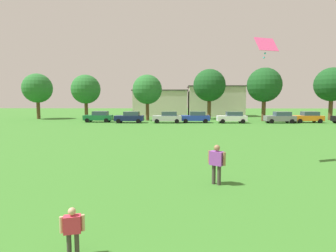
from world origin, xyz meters
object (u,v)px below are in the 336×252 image
Objects in this scene: parked_car_blue_3 at (196,117)px; tree_center_left at (147,90)px; parked_car_gray_5 at (280,117)px; adult_bystander at (217,161)px; parked_car_green_0 at (99,117)px; parked_car_white_4 at (232,117)px; parked_car_silver_2 at (168,117)px; child_kite_flyer at (72,228)px; kite at (266,45)px; parked_car_orange_6 at (308,117)px; parked_car_navy_1 at (130,117)px; tree_left at (86,89)px; tree_far_left at (37,88)px; tree_far_right at (332,85)px; tree_right at (264,85)px; tree_center_right at (209,85)px.

parked_car_blue_3 is 0.57× the size of tree_center_left.
parked_car_blue_3 is 1.00× the size of parked_car_gray_5.
parked_car_green_0 is (-13.59, 31.11, -0.11)m from adult_bystander.
parked_car_white_4 is (20.27, -1.09, 0.00)m from parked_car_green_0.
child_kite_flyer is at bearing 88.38° from parked_car_silver_2.
kite reaches higher than parked_car_orange_6.
parked_car_navy_1 is 0.56× the size of tree_left.
tree_far_right is at bearing -1.12° from tree_far_left.
parked_car_silver_2 is at bearing 0.75° from parked_car_white_4.
parked_car_green_0 and parked_car_white_4 have the same top height.
tree_far_right is (24.70, 36.82, 5.02)m from adult_bystander.
parked_car_orange_6 is (4.37, 0.69, 0.00)m from parked_car_gray_5.
tree_far_right is at bearing -165.93° from parked_car_silver_2.
parked_car_blue_3 is 12.94m from tree_right.
parked_car_silver_2 is 1.00× the size of parked_car_white_4.
parked_car_navy_1 and parked_car_gray_5 have the same top height.
parked_car_gray_5 is 13.28m from tree_center_right.
parked_car_silver_2 is at bearing 2.72° from parked_car_orange_6.
parked_car_silver_2 is 1.00× the size of parked_car_orange_6.
kite is 0.31× the size of parked_car_white_4.
tree_center_left is (19.97, -3.02, -0.35)m from tree_far_left.
tree_far_left is at bearing -15.05° from parked_car_blue_3.
kite is at bearing 121.47° from parked_car_green_0.
parked_car_blue_3 is at bearing 177.13° from parked_car_green_0.
child_kite_flyer is 40.44m from tree_center_left.
parked_car_orange_6 is at bearing -177.28° from parked_car_silver_2.
parked_car_white_4 is 0.48× the size of tree_far_right.
parked_car_white_4 reaches higher than adult_bystander.
parked_car_green_0 and parked_car_gray_5 have the same top height.
adult_bystander is 0.19× the size of tree_center_right.
parked_car_silver_2 is at bearing 72.98° from child_kite_flyer.
tree_center_right is 20.55m from tree_far_right.
kite is 44.93m from tree_far_left.
tree_far_left is at bearing 130.99° from kite.
parked_car_navy_1 reaches higher than child_kite_flyer.
parked_car_green_0 and parked_car_blue_3 have the same top height.
parked_car_silver_2 is 4.24m from parked_car_blue_3.
tree_center_right is at bearing 118.57° from adult_bystander.
parked_car_gray_5 reaches higher than child_kite_flyer.
tree_far_left is (-22.49, 43.13, 4.81)m from child_kite_flyer.
parked_car_orange_6 is (18.18, 30.90, -0.11)m from adult_bystander.
parked_car_white_4 is 34.30m from tree_far_left.
parked_car_green_0 is (-9.67, 36.43, 0.20)m from child_kite_flyer.
parked_car_blue_3 is 9.87m from tree_center_left.
parked_car_silver_2 reaches higher than child_kite_flyer.
adult_bystander is 35.85m from parked_car_orange_6.
tree_left is at bearing -35.58° from parked_car_navy_1.
parked_car_blue_3 reaches higher than child_kite_flyer.
parked_car_navy_1 is 20.05m from tree_far_left.
parked_car_white_4 reaches higher than child_kite_flyer.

